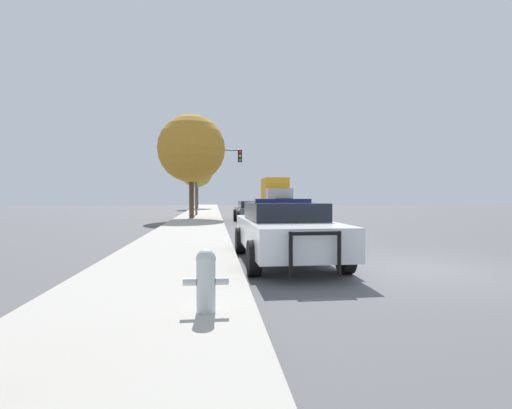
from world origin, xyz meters
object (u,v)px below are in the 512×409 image
object	(u,v)px
car_background_midblock	(253,210)
tree_sidewalk_far	(197,171)
fire_hydrant	(206,278)
traffic_light	(215,167)
box_truck	(275,194)
police_car	(285,230)
car_background_oncoming	(283,205)
tree_sidewalk_mid	(191,149)

from	to	relation	value
car_background_midblock	tree_sidewalk_far	size ratio (longest dim) A/B	0.70
fire_hydrant	traffic_light	distance (m)	25.01
traffic_light	box_truck	size ratio (longest dim) A/B	0.69
police_car	car_background_oncoming	distance (m)	26.66
police_car	car_background_midblock	size ratio (longest dim) A/B	1.23
fire_hydrant	car_background_midblock	bearing A→B (deg)	82.51
car_background_oncoming	box_truck	distance (m)	4.04
car_background_midblock	car_background_oncoming	world-z (taller)	car_background_oncoming
car_background_midblock	tree_sidewalk_mid	bearing A→B (deg)	142.24
car_background_midblock	tree_sidewalk_mid	size ratio (longest dim) A/B	0.64
traffic_light	car_background_oncoming	xyz separation A→B (m)	(6.12, 5.75, -2.91)
traffic_light	car_background_midblock	xyz separation A→B (m)	(2.14, -6.92, -2.93)
box_truck	tree_sidewalk_far	size ratio (longest dim) A/B	1.21
box_truck	tree_sidewalk_far	bearing A→B (deg)	-34.04
box_truck	car_background_midblock	bearing A→B (deg)	78.40
traffic_light	tree_sidewalk_far	distance (m)	15.54
police_car	tree_sidewalk_mid	xyz separation A→B (m)	(-3.02, 16.29, 3.74)
fire_hydrant	tree_sidewalk_mid	bearing A→B (deg)	93.55
traffic_light	fire_hydrant	bearing A→B (deg)	-90.49
fire_hydrant	car_background_oncoming	world-z (taller)	car_background_oncoming
tree_sidewalk_far	car_background_midblock	bearing A→B (deg)	-79.52
box_truck	tree_sidewalk_far	distance (m)	10.16
fire_hydrant	tree_sidewalk_far	size ratio (longest dim) A/B	0.13
tree_sidewalk_far	box_truck	bearing A→B (deg)	-35.60
traffic_light	box_truck	distance (m)	11.54
tree_sidewalk_far	police_car	bearing A→B (deg)	-84.40
tree_sidewalk_far	tree_sidewalk_mid	world-z (taller)	tree_sidewalk_mid
police_car	box_truck	world-z (taller)	box_truck
car_background_oncoming	tree_sidewalk_far	size ratio (longest dim) A/B	0.77
police_car	tree_sidewalk_far	xyz separation A→B (m)	(-3.52, 35.90, 3.48)
fire_hydrant	tree_sidewalk_mid	size ratio (longest dim) A/B	0.12
traffic_light	tree_sidewalk_mid	xyz separation A→B (m)	(-1.49, -4.21, 0.87)
fire_hydrant	box_truck	world-z (taller)	box_truck
fire_hydrant	tree_sidewalk_far	distance (m)	40.42
car_background_midblock	car_background_oncoming	bearing A→B (deg)	71.50
police_car	fire_hydrant	size ratio (longest dim) A/B	6.61
box_truck	tree_sidewalk_mid	world-z (taller)	tree_sidewalk_mid
police_car	traffic_light	bearing A→B (deg)	-86.79
police_car	car_background_midblock	bearing A→B (deg)	-93.63
car_background_midblock	box_truck	distance (m)	17.06
traffic_light	tree_sidewalk_mid	size ratio (longest dim) A/B	0.76
fire_hydrant	car_background_oncoming	xyz separation A→B (m)	(6.33, 30.57, 0.18)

